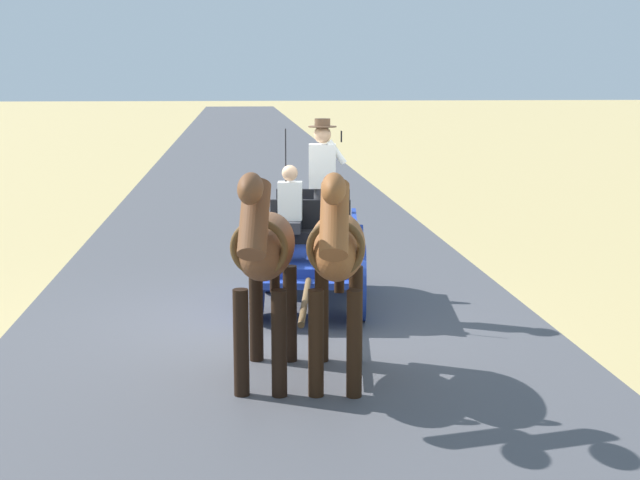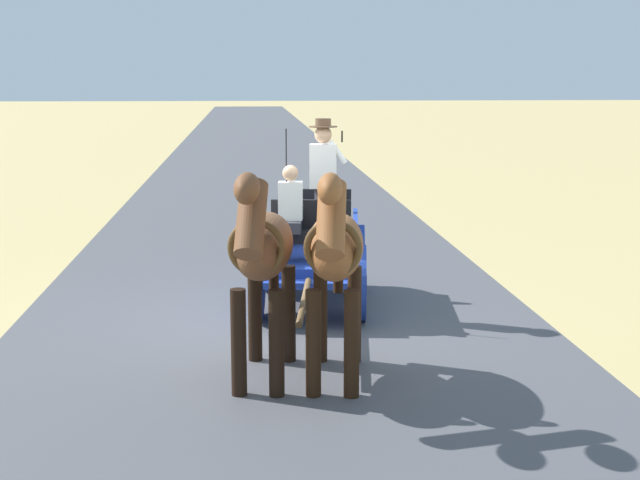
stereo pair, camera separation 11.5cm
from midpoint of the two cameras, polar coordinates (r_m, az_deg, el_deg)
ground_plane at (r=11.36m, az=-2.16°, el=-5.21°), size 200.00×200.00×0.00m
road_surface at (r=11.36m, az=-2.16°, el=-5.19°), size 6.62×160.00×0.01m
horse_drawn_carriage at (r=11.98m, az=-0.20°, el=-0.39°), size 1.68×4.52×2.50m
horse_near_side at (r=8.90m, az=1.30°, el=-0.79°), size 0.78×2.15×2.21m
horse_off_side at (r=8.94m, az=-3.25°, el=-0.76°), size 0.79×2.15×2.21m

